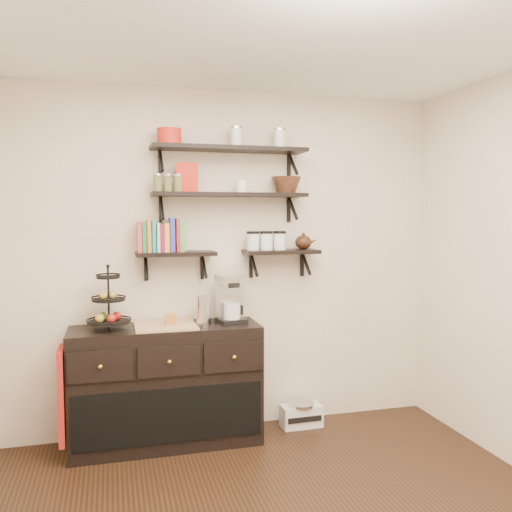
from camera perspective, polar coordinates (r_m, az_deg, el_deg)
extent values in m
cube|color=white|center=(2.82, 4.83, 24.39)|extent=(3.50, 3.50, 0.02)
cube|color=#EFE2CA|center=(4.36, -3.13, -0.64)|extent=(3.50, 0.02, 2.70)
cube|color=black|center=(4.24, -2.80, 11.20)|extent=(1.20, 0.27, 0.03)
cube|color=black|center=(4.27, -10.07, 9.54)|extent=(0.02, 0.03, 0.20)
cube|color=black|center=(4.48, 3.48, 9.35)|extent=(0.02, 0.03, 0.20)
cube|color=black|center=(4.21, -2.78, 6.47)|extent=(1.20, 0.27, 0.03)
cube|color=black|center=(4.25, -10.01, 4.84)|extent=(0.02, 0.03, 0.20)
cube|color=black|center=(4.46, 3.46, 4.87)|extent=(0.02, 0.03, 0.20)
cube|color=black|center=(4.16, -8.44, 0.25)|extent=(0.60, 0.25, 0.03)
cube|color=black|center=(4.26, -11.53, -1.25)|extent=(0.02, 0.03, 0.20)
cube|color=black|center=(4.31, -5.69, -1.11)|extent=(0.03, 0.03, 0.20)
cube|color=black|center=(4.34, 2.64, 0.46)|extent=(0.60, 0.25, 0.03)
cube|color=black|center=(4.39, -0.53, -0.99)|extent=(0.03, 0.03, 0.20)
cube|color=black|center=(4.52, 4.87, -0.85)|extent=(0.02, 0.03, 0.20)
cube|color=#DB354E|center=(4.14, -12.02, 1.77)|extent=(0.02, 0.15, 0.20)
cube|color=#29723D|center=(4.14, -11.57, 2.06)|extent=(0.03, 0.15, 0.24)
cube|color=orange|center=(4.14, -11.04, 1.86)|extent=(0.04, 0.15, 0.21)
cube|color=teal|center=(4.14, -10.54, 2.14)|extent=(0.03, 0.15, 0.25)
cube|color=beige|center=(4.15, -10.07, 1.95)|extent=(0.03, 0.15, 0.22)
cube|color=maroon|center=(4.15, -9.52, 2.23)|extent=(0.04, 0.15, 0.26)
cube|color=gold|center=(4.16, -9.00, 2.03)|extent=(0.03, 0.15, 0.23)
cube|color=#31369D|center=(4.16, -8.51, 1.83)|extent=(0.03, 0.15, 0.20)
cube|color=maroon|center=(4.16, -7.95, 2.12)|extent=(0.04, 0.15, 0.24)
cube|color=#49974D|center=(4.17, -7.42, 1.92)|extent=(0.03, 0.15, 0.21)
cylinder|color=silver|center=(4.28, -0.31, 1.48)|extent=(0.10, 0.10, 0.13)
cylinder|color=silver|center=(4.30, 1.10, 1.50)|extent=(0.10, 0.10, 0.13)
cylinder|color=silver|center=(4.34, 2.50, 1.52)|extent=(0.10, 0.10, 0.13)
cube|color=black|center=(4.23, -9.43, -13.31)|extent=(1.40, 0.45, 0.90)
cube|color=tan|center=(4.12, -9.51, -7.22)|extent=(0.45, 0.41, 0.02)
sphere|color=gold|center=(3.90, -16.07, -11.14)|extent=(0.04, 0.04, 0.04)
sphere|color=gold|center=(3.92, -9.10, -10.95)|extent=(0.04, 0.04, 0.04)
sphere|color=gold|center=(3.99, -2.30, -10.61)|extent=(0.04, 0.04, 0.04)
cylinder|color=black|center=(4.06, -15.26, -4.34)|extent=(0.01, 0.01, 0.45)
cylinder|color=black|center=(4.09, -15.21, -6.73)|extent=(0.31, 0.31, 0.01)
cylinder|color=black|center=(4.06, -15.26, -4.47)|extent=(0.24, 0.24, 0.02)
cylinder|color=black|center=(4.04, -15.31, -2.18)|extent=(0.16, 0.16, 0.02)
sphere|color=#B21914|center=(4.12, -14.46, -6.12)|extent=(0.06, 0.06, 0.06)
sphere|color=gold|center=(4.06, -15.78, -4.04)|extent=(0.05, 0.05, 0.05)
cube|color=#A85D26|center=(4.11, -8.98, -6.55)|extent=(0.08, 0.08, 0.08)
cube|color=black|center=(4.19, -2.60, -6.81)|extent=(0.23, 0.22, 0.04)
cube|color=silver|center=(4.22, -2.80, -4.57)|extent=(0.21, 0.11, 0.31)
cube|color=silver|center=(4.14, -2.62, -2.45)|extent=(0.23, 0.22, 0.06)
cylinder|color=silver|center=(4.16, -2.55, -5.81)|extent=(0.15, 0.15, 0.12)
cylinder|color=silver|center=(4.11, -5.54, -5.74)|extent=(0.11, 0.11, 0.22)
cube|color=#A01F11|center=(4.13, -19.72, -13.61)|extent=(0.04, 0.29, 0.67)
cube|color=silver|center=(4.63, 4.78, -16.41)|extent=(0.33, 0.17, 0.18)
cylinder|color=silver|center=(4.60, 4.79, -15.25)|extent=(0.22, 0.22, 0.02)
cube|color=black|center=(4.56, 5.18, -16.78)|extent=(0.29, 0.02, 0.04)
cube|color=red|center=(4.16, -7.26, 8.18)|extent=(0.17, 0.09, 0.22)
cylinder|color=white|center=(4.24, -1.54, 7.31)|extent=(0.09, 0.09, 0.10)
cylinder|color=red|center=(4.18, -9.13, 12.29)|extent=(0.18, 0.18, 0.12)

